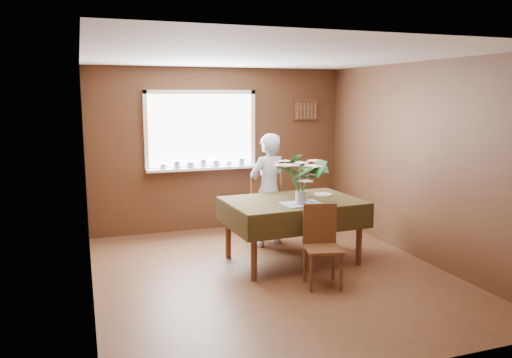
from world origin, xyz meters
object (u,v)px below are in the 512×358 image
object	(u,v)px
seated_woman	(268,190)
flower_bouquet	(301,175)
chair_far	(263,206)
chair_near	(321,241)
dining_table	(293,207)

from	to	relation	value
seated_woman	flower_bouquet	xyz separation A→B (m)	(0.03, -1.01, 0.36)
chair_far	chair_near	world-z (taller)	chair_far
flower_bouquet	chair_near	bearing A→B (deg)	-89.10
chair_far	seated_woman	size ratio (longest dim) A/B	0.64
seated_woman	dining_table	bearing A→B (deg)	78.39
chair_near	flower_bouquet	bearing A→B (deg)	104.02
dining_table	chair_far	bearing A→B (deg)	92.07
dining_table	seated_woman	world-z (taller)	seated_woman
chair_far	dining_table	bearing A→B (deg)	93.93
dining_table	flower_bouquet	world-z (taller)	flower_bouquet
chair_near	chair_far	bearing A→B (deg)	105.87
chair_near	seated_woman	size ratio (longest dim) A/B	0.57
seated_woman	flower_bouquet	distance (m)	1.07
chair_far	flower_bouquet	xyz separation A→B (m)	(0.07, -1.12, 0.60)
dining_table	chair_far	size ratio (longest dim) A/B	1.69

